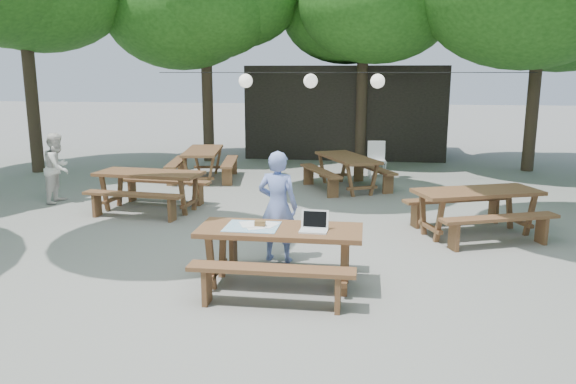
% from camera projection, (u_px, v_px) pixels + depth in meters
% --- Properties ---
extents(ground, '(80.00, 80.00, 0.00)m').
position_uv_depth(ground, '(281.00, 255.00, 8.18)').
color(ground, slate).
rests_on(ground, ground).
extents(pavilion, '(6.00, 3.00, 2.80)m').
position_uv_depth(pavilion, '(346.00, 111.00, 17.99)').
color(pavilion, black).
rests_on(pavilion, ground).
extents(main_picnic_table, '(2.00, 1.58, 0.75)m').
position_uv_depth(main_picnic_table, '(280.00, 256.00, 6.91)').
color(main_picnic_table, brown).
rests_on(main_picnic_table, ground).
extents(picnic_table_nw, '(2.07, 1.76, 0.75)m').
position_uv_depth(picnic_table_nw, '(150.00, 191.00, 10.73)').
color(picnic_table_nw, brown).
rests_on(picnic_table_nw, ground).
extents(picnic_table_ne, '(2.34, 2.16, 0.75)m').
position_uv_depth(picnic_table_ne, '(476.00, 212.00, 9.10)').
color(picnic_table_ne, brown).
rests_on(picnic_table_ne, ground).
extents(picnic_table_far_w, '(1.86, 2.12, 0.75)m').
position_uv_depth(picnic_table_far_w, '(203.00, 164.00, 13.81)').
color(picnic_table_far_w, brown).
rests_on(picnic_table_far_w, ground).
extents(picnic_table_far_e, '(2.26, 2.40, 0.75)m').
position_uv_depth(picnic_table_far_e, '(347.00, 172.00, 12.71)').
color(picnic_table_far_e, brown).
rests_on(picnic_table_far_e, ground).
extents(woman, '(0.62, 0.47, 1.56)m').
position_uv_depth(woman, '(278.00, 207.00, 7.79)').
color(woman, '#7B90E0').
rests_on(woman, ground).
extents(second_person, '(0.57, 0.71, 1.42)m').
position_uv_depth(second_person, '(58.00, 168.00, 11.38)').
color(second_person, white).
rests_on(second_person, ground).
extents(plastic_chair, '(0.49, 0.49, 0.90)m').
position_uv_depth(plastic_chair, '(377.00, 167.00, 14.19)').
color(plastic_chair, silver).
rests_on(plastic_chair, ground).
extents(laptop, '(0.34, 0.27, 0.24)m').
position_uv_depth(laptop, '(314.00, 225.00, 6.71)').
color(laptop, white).
rests_on(laptop, main_picnic_table).
extents(tabletop_clutter, '(0.65, 0.56, 0.08)m').
position_uv_depth(tabletop_clutter, '(254.00, 226.00, 6.88)').
color(tabletop_clutter, teal).
rests_on(tabletop_clutter, main_picnic_table).
extents(paper_lanterns, '(9.00, 0.34, 0.38)m').
position_uv_depth(paper_lanterns, '(311.00, 81.00, 13.52)').
color(paper_lanterns, black).
rests_on(paper_lanterns, ground).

